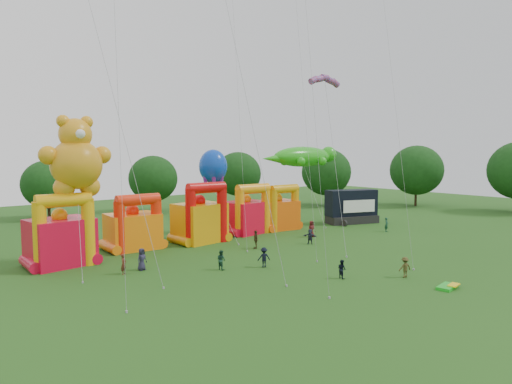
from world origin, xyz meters
TOP-DOWN VIEW (x-y plane):
  - ground at (0.00, 0.00)m, footprint 160.00×160.00m
  - tree_ring at (-1.19, 0.62)m, footprint 123.99×126.09m
  - bouncy_castle_0 at (-15.03, 27.01)m, footprint 5.77×4.88m
  - bouncy_castle_1 at (-7.01, 29.55)m, footprint 5.36×4.39m
  - bouncy_castle_2 at (0.56, 28.38)m, footprint 5.82×4.93m
  - bouncy_castle_3 at (8.13, 29.62)m, footprint 5.91×5.05m
  - bouncy_castle_4 at (13.14, 29.30)m, footprint 5.36×4.53m
  - stage_trailer at (24.83, 26.66)m, footprint 7.90×5.00m
  - teddy_bear_kite at (-14.01, 25.14)m, footprint 6.34×8.45m
  - gecko_kite at (18.76, 30.19)m, footprint 13.85×7.02m
  - octopus_kite at (4.23, 29.81)m, footprint 3.83×9.85m
  - parafoil_kites at (-5.93, 17.70)m, footprint 29.53×15.03m
  - diamond_kites at (0.09, 14.87)m, footprint 26.43×22.07m
  - folded_kite_bundle at (5.79, 1.55)m, footprint 2.14×1.36m
  - spectator_0 at (-10.06, 20.96)m, footprint 1.09×0.86m
  - spectator_1 at (-11.81, 20.72)m, footprint 0.74×0.73m
  - spectator_2 at (-4.54, 16.82)m, footprint 0.78×0.93m
  - spectator_3 at (-1.09, 15.11)m, footprint 1.33×1.06m
  - spectator_4 at (3.21, 21.68)m, footprint 1.09×1.20m
  - spectator_5 at (9.49, 19.81)m, footprint 1.26×1.59m
  - spectator_6 at (12.57, 22.62)m, footprint 1.07×0.80m
  - spectator_7 at (22.81, 19.21)m, footprint 0.77×0.62m
  - spectator_8 at (1.61, 8.40)m, footprint 0.69×0.83m
  - spectator_9 at (5.86, 5.34)m, footprint 1.25×0.95m

SIDE VIEW (x-z plane):
  - ground at x=0.00m, z-range 0.00..0.00m
  - folded_kite_bundle at x=5.79m, z-range -0.02..0.29m
  - spectator_8 at x=1.61m, z-range 0.00..1.54m
  - spectator_5 at x=9.49m, z-range 0.00..1.69m
  - spectator_9 at x=5.86m, z-range 0.00..1.71m
  - spectator_1 at x=-11.81m, z-range 0.00..1.73m
  - spectator_2 at x=-4.54m, z-range 0.00..1.73m
  - spectator_3 at x=-1.09m, z-range 0.00..1.80m
  - spectator_7 at x=22.81m, z-range 0.00..1.83m
  - spectator_0 at x=-10.06m, z-range 0.00..1.94m
  - spectator_4 at x=3.21m, z-range 0.00..1.97m
  - spectator_6 at x=12.57m, z-range 0.00..1.98m
  - bouncy_castle_1 at x=-7.01m, z-range -0.72..5.24m
  - bouncy_castle_4 at x=13.14m, z-range -0.72..5.30m
  - stage_trailer at x=24.83m, z-range -0.09..4.76m
  - bouncy_castle_3 at x=8.13m, z-range -0.76..5.56m
  - bouncy_castle_0 at x=-15.03m, z-range -0.81..5.87m
  - bouncy_castle_2 at x=0.56m, z-range -0.84..6.07m
  - octopus_kite at x=4.23m, z-range -0.47..10.20m
  - tree_ring at x=-1.19m, z-range 0.22..12.30m
  - teddy_bear_kite at x=-14.01m, z-range 0.45..14.08m
  - gecko_kite at x=18.76m, z-range 3.35..14.49m
  - parafoil_kites at x=-5.93m, z-range -2.12..28.25m
  - diamond_kites at x=0.09m, z-range -2.55..34.57m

